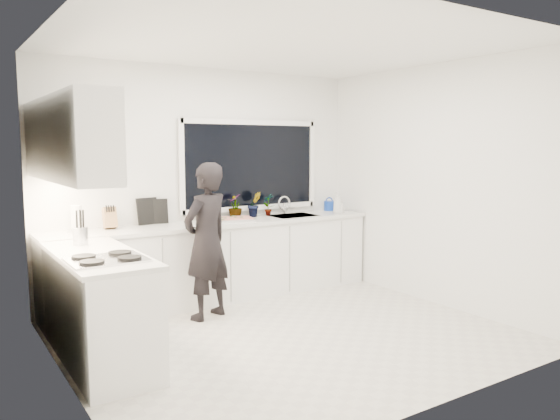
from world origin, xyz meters
TOP-DOWN VIEW (x-y plane):
  - floor at (0.00, 0.00)m, footprint 4.00×3.50m
  - wall_back at (0.00, 1.76)m, footprint 4.00×0.02m
  - wall_left at (-2.01, 0.00)m, footprint 0.02×3.50m
  - wall_right at (2.01, 0.00)m, footprint 0.02×3.50m
  - ceiling at (0.00, 0.00)m, footprint 4.00×3.50m
  - window at (0.60, 1.73)m, footprint 1.80×0.02m
  - base_cabinets_back at (0.00, 1.45)m, footprint 3.92×0.58m
  - base_cabinets_left at (-1.67, 0.35)m, footprint 0.58×1.60m
  - countertop_back at (0.00, 1.44)m, footprint 3.94×0.62m
  - countertop_left at (-1.67, 0.35)m, footprint 0.62×1.60m
  - upper_cabinets at (-1.79, 0.70)m, footprint 0.34×2.10m
  - sink at (1.05, 1.45)m, footprint 0.58×0.42m
  - faucet at (1.05, 1.65)m, footprint 0.03×0.03m
  - stovetop at (-1.69, -0.00)m, footprint 0.56×0.48m
  - person at (-0.42, 0.90)m, footprint 0.69×0.58m
  - pizza_tray at (0.17, 1.42)m, footprint 0.56×0.48m
  - pizza at (0.17, 1.42)m, footprint 0.51×0.42m
  - watering_can at (1.76, 1.61)m, footprint 0.17×0.17m
  - paper_towel_roll at (-1.55, 1.55)m, footprint 0.15×0.15m
  - knife_block at (-1.20, 1.59)m, footprint 0.13×0.10m
  - utensil_crock at (-1.69, 0.80)m, footprint 0.16×0.16m
  - picture_frame_large at (-0.63, 1.69)m, footprint 0.22×0.06m
  - picture_frame_small at (-0.76, 1.69)m, footprint 0.25×0.06m
  - herb_plants at (0.24, 1.61)m, footprint 1.09×0.31m
  - soap_bottles at (1.66, 1.30)m, footprint 0.17×0.13m

SIDE VIEW (x-z plane):
  - floor at x=0.00m, z-range -0.02..0.00m
  - base_cabinets_back at x=0.00m, z-range 0.00..0.88m
  - base_cabinets_left at x=-1.67m, z-range 0.00..0.88m
  - person at x=-0.42m, z-range 0.00..1.63m
  - sink at x=1.05m, z-range 0.80..0.94m
  - countertop_back at x=0.00m, z-range 0.88..0.92m
  - countertop_left at x=-1.67m, z-range 0.88..0.92m
  - stovetop at x=-1.69m, z-range 0.92..0.95m
  - pizza_tray at x=0.17m, z-range 0.92..0.95m
  - pizza at x=0.17m, z-range 0.95..0.96m
  - watering_can at x=1.76m, z-range 0.92..1.05m
  - utensil_crock at x=-1.69m, z-range 0.92..1.08m
  - faucet at x=1.05m, z-range 0.92..1.14m
  - knife_block at x=-1.20m, z-range 0.92..1.14m
  - soap_bottles at x=1.66m, z-range 0.91..1.18m
  - paper_towel_roll at x=-1.55m, z-range 0.92..1.18m
  - picture_frame_large at x=-0.63m, z-range 0.92..1.20m
  - herb_plants at x=0.24m, z-range 0.91..1.22m
  - picture_frame_small at x=-0.76m, z-range 0.92..1.22m
  - wall_back at x=0.00m, z-range 0.00..2.70m
  - wall_left at x=-2.01m, z-range 0.00..2.70m
  - wall_right at x=2.01m, z-range 0.00..2.70m
  - window at x=0.60m, z-range 1.05..2.05m
  - upper_cabinets at x=-1.79m, z-range 1.50..2.20m
  - ceiling at x=0.00m, z-range 2.70..2.72m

